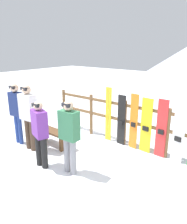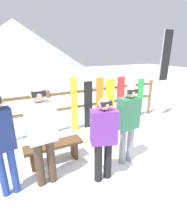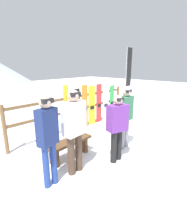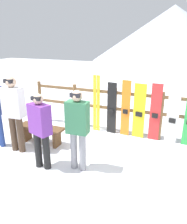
{
  "view_description": "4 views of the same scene",
  "coord_description": "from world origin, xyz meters",
  "px_view_note": "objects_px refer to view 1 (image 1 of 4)",
  "views": [
    {
      "loc": [
        3.0,
        -3.18,
        2.73
      ],
      "look_at": [
        -0.42,
        1.01,
        1.1
      ],
      "focal_mm": 35.0,
      "sensor_mm": 36.0,
      "label": 1
    },
    {
      "loc": [
        -2.26,
        -2.71,
        2.33
      ],
      "look_at": [
        -0.28,
        1.1,
        0.78
      ],
      "focal_mm": 28.0,
      "sensor_mm": 36.0,
      "label": 2
    },
    {
      "loc": [
        -4.0,
        -2.52,
        2.25
      ],
      "look_at": [
        -0.21,
        0.94,
        0.84
      ],
      "focal_mm": 28.0,
      "sensor_mm": 36.0,
      "label": 3
    },
    {
      "loc": [
        1.63,
        -3.67,
        2.58
      ],
      "look_at": [
        -0.3,
        1.05,
        0.84
      ],
      "focal_mm": 35.0,
      "sensor_mm": 36.0,
      "label": 4
    }
  ],
  "objects_px": {
    "bench": "(53,134)",
    "snowboard_red": "(161,129)",
    "snowboard_white": "(178,136)",
    "snowboard_yellow": "(146,126)",
    "person_purple": "(40,130)",
    "snowboard_black_stripe": "(121,120)",
    "person_white": "(28,113)",
    "ski_pair_yellow": "(108,114)",
    "snowboard_orange": "(134,122)",
    "person_plaid_green": "(69,132)",
    "person_navy": "(16,109)"
  },
  "relations": [
    {
      "from": "person_plaid_green",
      "to": "person_white",
      "type": "xyz_separation_m",
      "value": [
        -1.67,
        0.15,
        0.07
      ]
    },
    {
      "from": "person_white",
      "to": "person_navy",
      "type": "height_order",
      "value": "person_white"
    },
    {
      "from": "snowboard_red",
      "to": "snowboard_white",
      "type": "bearing_deg",
      "value": -0.02
    },
    {
      "from": "snowboard_black_stripe",
      "to": "snowboard_red",
      "type": "xyz_separation_m",
      "value": [
        1.17,
        0.0,
        0.03
      ]
    },
    {
      "from": "bench",
      "to": "snowboard_red",
      "type": "distance_m",
      "value": 2.96
    },
    {
      "from": "bench",
      "to": "snowboard_white",
      "type": "distance_m",
      "value": 3.33
    },
    {
      "from": "snowboard_orange",
      "to": "snowboard_yellow",
      "type": "bearing_deg",
      "value": -0.01
    },
    {
      "from": "snowboard_red",
      "to": "snowboard_yellow",
      "type": "bearing_deg",
      "value": -180.0
    },
    {
      "from": "snowboard_white",
      "to": "person_purple",
      "type": "bearing_deg",
      "value": -136.98
    },
    {
      "from": "person_plaid_green",
      "to": "person_white",
      "type": "bearing_deg",
      "value": 174.88
    },
    {
      "from": "snowboard_orange",
      "to": "snowboard_red",
      "type": "xyz_separation_m",
      "value": [
        0.78,
        -0.0,
        -0.01
      ]
    },
    {
      "from": "person_purple",
      "to": "person_white",
      "type": "xyz_separation_m",
      "value": [
        -0.96,
        0.38,
        0.12
      ]
    },
    {
      "from": "snowboard_yellow",
      "to": "snowboard_red",
      "type": "bearing_deg",
      "value": 0.0
    },
    {
      "from": "person_purple",
      "to": "snowboard_red",
      "type": "distance_m",
      "value": 2.95
    },
    {
      "from": "snowboard_red",
      "to": "ski_pair_yellow",
      "type": "bearing_deg",
      "value": 179.88
    },
    {
      "from": "person_purple",
      "to": "ski_pair_yellow",
      "type": "distance_m",
      "value": 2.25
    },
    {
      "from": "person_plaid_green",
      "to": "snowboard_orange",
      "type": "height_order",
      "value": "person_plaid_green"
    },
    {
      "from": "snowboard_red",
      "to": "snowboard_orange",
      "type": "bearing_deg",
      "value": 180.0
    },
    {
      "from": "snowboard_white",
      "to": "person_plaid_green",
      "type": "bearing_deg",
      "value": -130.06
    },
    {
      "from": "person_white",
      "to": "snowboard_red",
      "type": "relative_size",
      "value": 1.18
    },
    {
      "from": "bench",
      "to": "snowboard_white",
      "type": "height_order",
      "value": "snowboard_white"
    },
    {
      "from": "person_purple",
      "to": "ski_pair_yellow",
      "type": "bearing_deg",
      "value": 81.74
    },
    {
      "from": "person_purple",
      "to": "person_navy",
      "type": "bearing_deg",
      "value": 165.47
    },
    {
      "from": "snowboard_white",
      "to": "snowboard_yellow",
      "type": "bearing_deg",
      "value": 179.99
    },
    {
      "from": "bench",
      "to": "ski_pair_yellow",
      "type": "relative_size",
      "value": 0.75
    },
    {
      "from": "snowboard_yellow",
      "to": "ski_pair_yellow",
      "type": "bearing_deg",
      "value": 179.84
    },
    {
      "from": "ski_pair_yellow",
      "to": "snowboard_black_stripe",
      "type": "height_order",
      "value": "ski_pair_yellow"
    },
    {
      "from": "person_plaid_green",
      "to": "snowboard_orange",
      "type": "bearing_deg",
      "value": 76.95
    },
    {
      "from": "bench",
      "to": "snowboard_white",
      "type": "xyz_separation_m",
      "value": [
        3.05,
        1.3,
        0.33
      ]
    },
    {
      "from": "bench",
      "to": "person_white",
      "type": "height_order",
      "value": "person_white"
    },
    {
      "from": "person_plaid_green",
      "to": "snowboard_black_stripe",
      "type": "relative_size",
      "value": 1.15
    },
    {
      "from": "ski_pair_yellow",
      "to": "snowboard_red",
      "type": "distance_m",
      "value": 1.63
    },
    {
      "from": "snowboard_white",
      "to": "person_white",
      "type": "bearing_deg",
      "value": -151.22
    },
    {
      "from": "bench",
      "to": "snowboard_yellow",
      "type": "height_order",
      "value": "snowboard_yellow"
    },
    {
      "from": "person_white",
      "to": "snowboard_yellow",
      "type": "distance_m",
      "value": 3.11
    },
    {
      "from": "person_white",
      "to": "snowboard_white",
      "type": "bearing_deg",
      "value": 28.78
    },
    {
      "from": "snowboard_orange",
      "to": "snowboard_red",
      "type": "bearing_deg",
      "value": -0.0
    },
    {
      "from": "snowboard_white",
      "to": "snowboard_orange",
      "type": "bearing_deg",
      "value": 179.99
    },
    {
      "from": "person_purple",
      "to": "snowboard_red",
      "type": "relative_size",
      "value": 1.05
    },
    {
      "from": "bench",
      "to": "person_plaid_green",
      "type": "bearing_deg",
      "value": -26.27
    },
    {
      "from": "person_plaid_green",
      "to": "ski_pair_yellow",
      "type": "relative_size",
      "value": 1.03
    },
    {
      "from": "person_purple",
      "to": "person_plaid_green",
      "type": "xyz_separation_m",
      "value": [
        0.71,
        0.23,
        0.06
      ]
    },
    {
      "from": "person_navy",
      "to": "snowboard_yellow",
      "type": "bearing_deg",
      "value": 30.27
    },
    {
      "from": "person_purple",
      "to": "snowboard_yellow",
      "type": "distance_m",
      "value": 2.7
    },
    {
      "from": "bench",
      "to": "person_navy",
      "type": "distance_m",
      "value": 1.25
    },
    {
      "from": "person_white",
      "to": "bench",
      "type": "bearing_deg",
      "value": 61.39
    },
    {
      "from": "person_purple",
      "to": "snowboard_black_stripe",
      "type": "bearing_deg",
      "value": 70.77
    },
    {
      "from": "person_purple",
      "to": "snowboard_black_stripe",
      "type": "relative_size",
      "value": 1.09
    },
    {
      "from": "ski_pair_yellow",
      "to": "snowboard_yellow",
      "type": "height_order",
      "value": "ski_pair_yellow"
    },
    {
      "from": "ski_pair_yellow",
      "to": "snowboard_red",
      "type": "height_order",
      "value": "ski_pair_yellow"
    }
  ]
}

